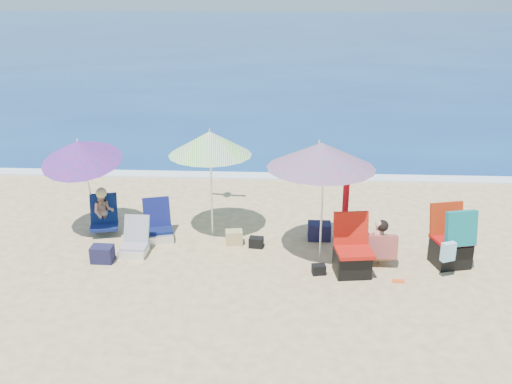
{
  "coord_description": "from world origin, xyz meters",
  "views": [
    {
      "loc": [
        0.23,
        -8.81,
        4.73
      ],
      "look_at": [
        -0.3,
        1.0,
        1.1
      ],
      "focal_mm": 40.34,
      "sensor_mm": 36.0,
      "label": 1
    }
  ],
  "objects_px": {
    "chair_rainbow": "(135,245)",
    "person_left": "(104,212)",
    "umbrella_striped": "(210,143)",
    "umbrella_blue": "(80,151)",
    "camp_chair_left": "(352,257)",
    "umbrella_turquoise": "(321,155)",
    "camp_chair_right": "(451,244)",
    "furled_umbrella": "(346,208)",
    "chair_navy": "(158,229)",
    "person_center": "(379,244)"
  },
  "relations": [
    {
      "from": "umbrella_blue",
      "to": "camp_chair_right",
      "type": "bearing_deg",
      "value": -8.21
    },
    {
      "from": "umbrella_turquoise",
      "to": "camp_chair_right",
      "type": "distance_m",
      "value": 2.77
    },
    {
      "from": "umbrella_striped",
      "to": "umbrella_blue",
      "type": "distance_m",
      "value": 2.46
    },
    {
      "from": "camp_chair_left",
      "to": "umbrella_turquoise",
      "type": "bearing_deg",
      "value": 130.88
    },
    {
      "from": "umbrella_striped",
      "to": "chair_rainbow",
      "type": "xyz_separation_m",
      "value": [
        -1.31,
        -0.98,
        -1.67
      ]
    },
    {
      "from": "umbrella_striped",
      "to": "camp_chair_left",
      "type": "relative_size",
      "value": 2.03
    },
    {
      "from": "camp_chair_left",
      "to": "camp_chair_right",
      "type": "distance_m",
      "value": 1.8
    },
    {
      "from": "chair_rainbow",
      "to": "person_left",
      "type": "bearing_deg",
      "value": 132.71
    },
    {
      "from": "person_center",
      "to": "person_left",
      "type": "distance_m",
      "value": 5.33
    },
    {
      "from": "umbrella_blue",
      "to": "chair_rainbow",
      "type": "distance_m",
      "value": 2.07
    },
    {
      "from": "umbrella_striped",
      "to": "chair_navy",
      "type": "distance_m",
      "value": 1.96
    },
    {
      "from": "person_left",
      "to": "umbrella_turquoise",
      "type": "bearing_deg",
      "value": -11.0
    },
    {
      "from": "chair_navy",
      "to": "person_left",
      "type": "relative_size",
      "value": 0.84
    },
    {
      "from": "umbrella_blue",
      "to": "chair_rainbow",
      "type": "xyz_separation_m",
      "value": [
        1.14,
        -0.82,
        -1.53
      ]
    },
    {
      "from": "chair_navy",
      "to": "camp_chair_right",
      "type": "distance_m",
      "value": 5.43
    },
    {
      "from": "umbrella_turquoise",
      "to": "umbrella_striped",
      "type": "height_order",
      "value": "umbrella_turquoise"
    },
    {
      "from": "camp_chair_right",
      "to": "person_left",
      "type": "bearing_deg",
      "value": 170.71
    },
    {
      "from": "chair_rainbow",
      "to": "person_left",
      "type": "height_order",
      "value": "person_left"
    },
    {
      "from": "chair_navy",
      "to": "chair_rainbow",
      "type": "relative_size",
      "value": 1.23
    },
    {
      "from": "umbrella_blue",
      "to": "furled_umbrella",
      "type": "distance_m",
      "value": 5.08
    },
    {
      "from": "umbrella_blue",
      "to": "camp_chair_right",
      "type": "xyz_separation_m",
      "value": [
        6.79,
        -0.98,
        -1.3
      ]
    },
    {
      "from": "chair_rainbow",
      "to": "umbrella_striped",
      "type": "bearing_deg",
      "value": 36.94
    },
    {
      "from": "chair_rainbow",
      "to": "person_left",
      "type": "xyz_separation_m",
      "value": [
        -0.83,
        0.9,
        0.26
      ]
    },
    {
      "from": "umbrella_striped",
      "to": "camp_chair_right",
      "type": "xyz_separation_m",
      "value": [
        4.34,
        -1.14,
        -1.44
      ]
    },
    {
      "from": "umbrella_turquoise",
      "to": "camp_chair_right",
      "type": "height_order",
      "value": "umbrella_turquoise"
    },
    {
      "from": "umbrella_turquoise",
      "to": "furled_umbrella",
      "type": "height_order",
      "value": "umbrella_turquoise"
    },
    {
      "from": "person_left",
      "to": "umbrella_blue",
      "type": "bearing_deg",
      "value": -164.98
    },
    {
      "from": "umbrella_turquoise",
      "to": "person_left",
      "type": "relative_size",
      "value": 2.49
    },
    {
      "from": "furled_umbrella",
      "to": "camp_chair_left",
      "type": "relative_size",
      "value": 1.45
    },
    {
      "from": "umbrella_turquoise",
      "to": "chair_navy",
      "type": "relative_size",
      "value": 2.95
    },
    {
      "from": "camp_chair_left",
      "to": "person_left",
      "type": "relative_size",
      "value": 1.08
    },
    {
      "from": "furled_umbrella",
      "to": "chair_navy",
      "type": "xyz_separation_m",
      "value": [
        -3.56,
        0.32,
        -0.64
      ]
    },
    {
      "from": "umbrella_striped",
      "to": "umbrella_blue",
      "type": "xyz_separation_m",
      "value": [
        -2.45,
        -0.16,
        -0.15
      ]
    },
    {
      "from": "camp_chair_left",
      "to": "chair_rainbow",
      "type": "bearing_deg",
      "value": 172.01
    },
    {
      "from": "furled_umbrella",
      "to": "camp_chair_left",
      "type": "height_order",
      "value": "furled_umbrella"
    },
    {
      "from": "umbrella_blue",
      "to": "furled_umbrella",
      "type": "xyz_separation_m",
      "value": [
        4.98,
        -0.46,
        -0.87
      ]
    },
    {
      "from": "chair_navy",
      "to": "person_left",
      "type": "bearing_deg",
      "value": 168.84
    },
    {
      "from": "camp_chair_left",
      "to": "person_left",
      "type": "height_order",
      "value": "camp_chair_left"
    },
    {
      "from": "furled_umbrella",
      "to": "chair_rainbow",
      "type": "relative_size",
      "value": 2.29
    },
    {
      "from": "chair_rainbow",
      "to": "camp_chair_right",
      "type": "distance_m",
      "value": 5.66
    },
    {
      "from": "chair_rainbow",
      "to": "person_left",
      "type": "distance_m",
      "value": 1.25
    },
    {
      "from": "umbrella_turquoise",
      "to": "chair_rainbow",
      "type": "bearing_deg",
      "value": -178.48
    },
    {
      "from": "chair_navy",
      "to": "camp_chair_right",
      "type": "bearing_deg",
      "value": -8.9
    },
    {
      "from": "furled_umbrella",
      "to": "chair_rainbow",
      "type": "height_order",
      "value": "furled_umbrella"
    },
    {
      "from": "chair_rainbow",
      "to": "camp_chair_left",
      "type": "distance_m",
      "value": 3.94
    },
    {
      "from": "umbrella_blue",
      "to": "person_left",
      "type": "xyz_separation_m",
      "value": [
        0.31,
        0.08,
        -1.26
      ]
    },
    {
      "from": "umbrella_striped",
      "to": "person_left",
      "type": "xyz_separation_m",
      "value": [
        -2.14,
        -0.08,
        -1.41
      ]
    },
    {
      "from": "umbrella_striped",
      "to": "camp_chair_left",
      "type": "height_order",
      "value": "umbrella_striped"
    },
    {
      "from": "camp_chair_left",
      "to": "person_center",
      "type": "bearing_deg",
      "value": 34.8
    },
    {
      "from": "person_center",
      "to": "umbrella_striped",
      "type": "bearing_deg",
      "value": 158.83
    }
  ]
}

